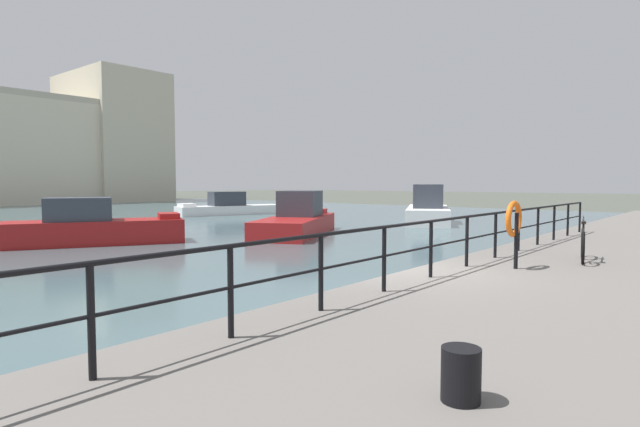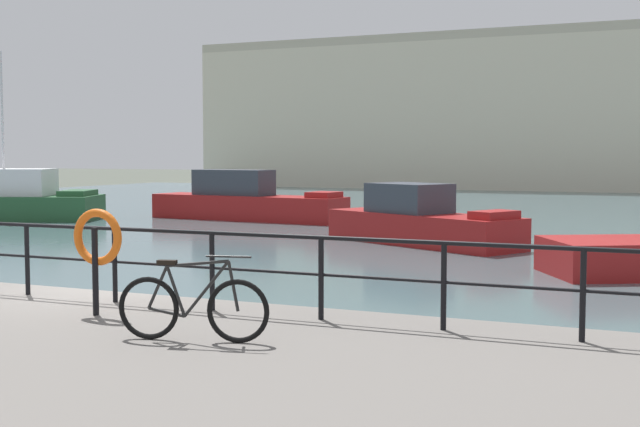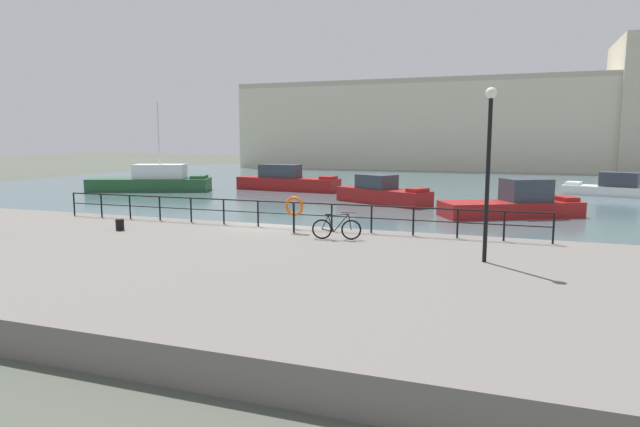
% 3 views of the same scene
% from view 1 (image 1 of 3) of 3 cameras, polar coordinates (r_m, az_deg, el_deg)
% --- Properties ---
extents(ground_plane, '(240.00, 240.00, 0.00)m').
position_cam_1_polar(ground_plane, '(10.65, 9.97, -10.45)').
color(ground_plane, '#4C5147').
extents(moored_green_narrowboat, '(8.01, 5.90, 2.13)m').
position_cam_1_polar(moored_green_narrowboat, '(25.02, -2.59, -0.70)').
color(moored_green_narrowboat, maroon).
rests_on(moored_green_narrowboat, water_basin).
extents(moored_white_yacht, '(7.10, 5.06, 1.94)m').
position_cam_1_polar(moored_white_yacht, '(22.81, -24.29, -1.39)').
color(moored_white_yacht, maroon).
rests_on(moored_white_yacht, water_basin).
extents(moored_harbor_tender, '(8.77, 4.57, 1.83)m').
position_cam_1_polar(moored_harbor_tender, '(40.71, -10.24, 0.73)').
color(moored_harbor_tender, white).
rests_on(moored_harbor_tender, water_basin).
extents(moored_small_launch, '(8.43, 6.07, 2.43)m').
position_cam_1_polar(moored_small_launch, '(32.93, 12.11, 0.52)').
color(moored_small_launch, white).
rests_on(moored_small_launch, water_basin).
extents(quay_railing, '(20.83, 0.07, 1.08)m').
position_cam_1_polar(quay_railing, '(10.31, 14.50, -2.33)').
color(quay_railing, black).
rests_on(quay_railing, quay_promenade).
extents(parked_bicycle, '(1.74, 0.46, 0.98)m').
position_cam_1_polar(parked_bicycle, '(12.77, 27.59, -3.07)').
color(parked_bicycle, black).
rests_on(parked_bicycle, quay_promenade).
extents(mooring_bollard, '(0.32, 0.32, 0.44)m').
position_cam_1_polar(mooring_bollard, '(4.42, 15.65, -17.13)').
color(mooring_bollard, black).
rests_on(mooring_bollard, quay_promenade).
extents(life_ring_stand, '(0.75, 0.16, 1.40)m').
position_cam_1_polar(life_ring_stand, '(11.05, 21.09, -0.82)').
color(life_ring_stand, black).
rests_on(life_ring_stand, quay_promenade).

